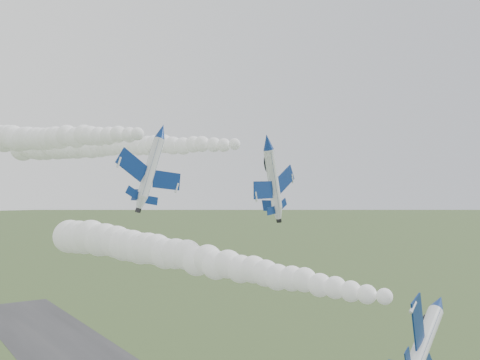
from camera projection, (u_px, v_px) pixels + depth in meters
name	position (u px, v px, depth m)	size (l,w,h in m)	color
jet_lead	(440.00, 303.00, 54.58)	(6.48, 12.79, 9.40)	silver
smoke_trail_jet_lead	(191.00, 258.00, 76.10)	(5.82, 63.92, 5.82)	white
jet_pair_left	(162.00, 131.00, 68.82)	(9.62, 11.98, 3.96)	silver
smoke_trail_jet_pair_left	(32.00, 138.00, 96.59)	(5.76, 73.35, 5.76)	white
jet_pair_right	(268.00, 142.00, 79.09)	(11.15, 13.32, 4.18)	silver
smoke_trail_jet_pair_right	(110.00, 146.00, 100.24)	(5.39, 64.41, 5.39)	white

